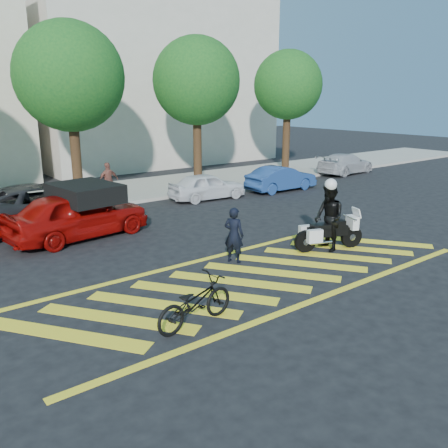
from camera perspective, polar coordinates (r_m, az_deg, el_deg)
ground at (r=12.28m, az=3.99°, el=-6.30°), size 90.00×90.00×0.00m
sidewalk at (r=22.31m, az=-17.01°, el=3.10°), size 60.00×5.00×0.15m
crosswalk at (r=12.26m, az=3.86°, el=-6.33°), size 12.33×4.00×0.01m
building_right at (r=33.88m, az=-8.75°, el=16.73°), size 16.00×8.00×11.00m
tree_center at (r=21.98m, az=-17.79°, el=16.08°), size 4.60×4.60×7.56m
tree_right at (r=25.03m, az=-3.16°, el=16.44°), size 4.40×4.40×7.41m
tree_far_right at (r=29.24m, az=7.79°, el=15.94°), size 4.00×4.00×7.10m
officer_bike at (r=13.06m, az=1.20°, el=-1.32°), size 0.60×0.68×1.56m
bicycle at (r=9.62m, az=-3.51°, el=-9.39°), size 1.96×0.89×1.00m
police_motorcycle at (r=14.50m, az=12.40°, el=-1.02°), size 2.14×1.11×0.98m
officer_moto at (r=14.36m, az=12.50°, el=0.75°), size 1.04×1.17×2.00m
red_convertible at (r=16.00m, az=-17.16°, el=1.10°), size 4.80×2.41×1.57m
parked_mid_left at (r=18.01m, az=-21.17°, el=2.16°), size 5.52×2.76×1.50m
parked_mid_right at (r=21.16m, az=-2.02°, el=4.57°), size 3.62×1.77×1.19m
parked_right at (r=23.28m, az=6.90°, el=5.47°), size 3.70×1.38×1.21m
parked_far_right at (r=29.15m, az=14.39°, el=7.05°), size 4.29×2.08×1.20m
pedestrian_right at (r=21.16m, az=-13.72°, el=5.09°), size 0.94×0.43×1.58m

